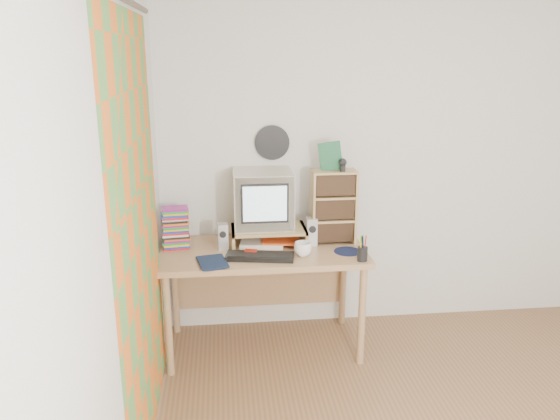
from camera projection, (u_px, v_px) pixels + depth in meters
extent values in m
plane|color=silver|center=(396.00, 164.00, 4.07)|extent=(3.50, 0.00, 3.50)
plane|color=silver|center=(112.00, 257.00, 2.22)|extent=(0.00, 3.50, 3.50)
plane|color=orange|center=(140.00, 241.00, 2.71)|extent=(0.00, 2.20, 2.20)
cylinder|color=black|center=(272.00, 143.00, 3.91)|extent=(0.25, 0.02, 0.25)
cube|color=tan|center=(263.00, 252.00, 3.76)|extent=(1.40, 0.70, 0.04)
cube|color=tan|center=(260.00, 280.00, 4.17)|extent=(1.33, 0.02, 0.41)
cylinder|color=tan|center=(168.00, 326.00, 3.52)|extent=(0.05, 0.05, 0.71)
cylinder|color=tan|center=(362.00, 316.00, 3.65)|extent=(0.05, 0.05, 0.71)
cylinder|color=tan|center=(175.00, 289.00, 4.07)|extent=(0.05, 0.05, 0.71)
cylinder|color=tan|center=(343.00, 281.00, 4.21)|extent=(0.05, 0.05, 0.71)
cube|color=tan|center=(233.00, 237.00, 3.81)|extent=(0.02, 0.30, 0.12)
cube|color=tan|center=(304.00, 235.00, 3.86)|extent=(0.02, 0.30, 0.12)
cube|color=tan|center=(269.00, 229.00, 3.82)|extent=(0.52, 0.30, 0.02)
cube|color=beige|center=(263.00, 199.00, 3.81)|extent=(0.41, 0.41, 0.39)
cube|color=silver|center=(223.00, 237.00, 3.73)|extent=(0.08, 0.08, 0.18)
cube|color=silver|center=(311.00, 232.00, 3.81)|extent=(0.07, 0.07, 0.20)
cube|color=black|center=(260.00, 257.00, 3.58)|extent=(0.47, 0.23, 0.03)
cube|color=tan|center=(333.00, 207.00, 3.83)|extent=(0.31, 0.17, 0.52)
imported|color=white|center=(303.00, 249.00, 3.62)|extent=(0.15, 0.15, 0.09)
imported|color=#101D3B|center=(199.00, 262.00, 3.46)|extent=(0.24, 0.20, 0.04)
cylinder|color=#101837|center=(348.00, 251.00, 3.71)|extent=(0.22, 0.22, 0.00)
cube|color=#A92012|center=(251.00, 253.00, 3.63)|extent=(0.09, 0.07, 0.04)
cube|color=#195935|center=(330.00, 156.00, 3.74)|extent=(0.15, 0.04, 0.19)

